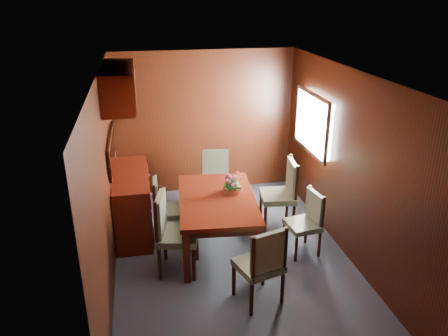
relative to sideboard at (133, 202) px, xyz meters
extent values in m
plane|color=#333A45|center=(1.25, -1.00, -0.45)|extent=(4.50, 4.50, 0.00)
cube|color=black|center=(-0.25, -1.00, 0.75)|extent=(0.02, 4.50, 2.40)
cube|color=black|center=(2.75, -1.00, 0.75)|extent=(0.02, 4.50, 2.40)
cube|color=black|center=(1.25, 1.25, 0.75)|extent=(3.00, 0.02, 2.40)
cube|color=black|center=(1.25, -3.25, 0.75)|extent=(3.00, 0.02, 2.40)
cube|color=black|center=(1.25, -1.00, 1.95)|extent=(3.00, 4.50, 0.02)
cube|color=white|center=(2.73, 0.10, 1.00)|extent=(0.14, 1.10, 0.80)
cube|color=#B2B2B7|center=(2.66, 0.10, 1.00)|extent=(0.04, 1.20, 0.90)
cube|color=black|center=(-0.22, 0.00, 0.83)|extent=(0.03, 1.36, 0.41)
cube|color=silver|center=(-0.20, 0.00, 0.83)|extent=(0.01, 1.30, 0.35)
cube|color=#370E06|center=(-0.05, 0.00, 1.68)|extent=(0.40, 1.40, 0.50)
cube|color=#370E06|center=(0.00, 0.00, 0.00)|extent=(0.48, 1.40, 0.90)
cube|color=#370E06|center=(0.61, -1.35, -0.11)|extent=(0.10, 0.10, 0.68)
cube|color=#370E06|center=(1.47, -1.43, -0.11)|extent=(0.10, 0.10, 0.68)
cube|color=#370E06|center=(0.74, 0.10, -0.11)|extent=(0.10, 0.10, 0.68)
cube|color=#370E06|center=(1.60, 0.02, -0.11)|extent=(0.10, 0.10, 0.68)
cube|color=black|center=(1.11, -0.67, 0.19)|extent=(1.00, 1.54, 0.10)
cube|color=#370E06|center=(1.11, -0.67, 0.26)|extent=(1.13, 1.67, 0.06)
cylinder|color=black|center=(0.39, -0.84, -0.24)|extent=(0.05, 0.05, 0.42)
cylinder|color=black|center=(0.30, -1.26, -0.24)|extent=(0.05, 0.05, 0.42)
cylinder|color=black|center=(0.79, -0.93, -0.24)|extent=(0.05, 0.05, 0.42)
cylinder|color=black|center=(0.70, -1.35, -0.24)|extent=(0.05, 0.05, 0.42)
cube|color=#63765A|center=(0.54, -1.10, 0.04)|extent=(0.57, 0.59, 0.09)
cylinder|color=black|center=(0.38, -0.84, 0.32)|extent=(0.05, 0.05, 0.56)
cylinder|color=black|center=(0.29, -1.26, 0.32)|extent=(0.05, 0.05, 0.56)
cube|color=#63765A|center=(0.35, -1.05, 0.34)|extent=(0.16, 0.46, 0.48)
cylinder|color=black|center=(0.32, -0.12, -0.27)|extent=(0.04, 0.04, 0.37)
cylinder|color=black|center=(0.31, -0.50, -0.27)|extent=(0.04, 0.04, 0.37)
cylinder|color=black|center=(0.68, -0.14, -0.27)|extent=(0.04, 0.04, 0.37)
cylinder|color=black|center=(0.67, -0.52, -0.27)|extent=(0.04, 0.04, 0.37)
cube|color=#63765A|center=(0.49, -0.32, -0.02)|extent=(0.43, 0.45, 0.08)
cylinder|color=black|center=(0.31, -0.12, 0.22)|extent=(0.04, 0.04, 0.49)
cylinder|color=black|center=(0.30, -0.50, 0.22)|extent=(0.04, 0.04, 0.49)
cube|color=#63765A|center=(0.32, -0.31, 0.24)|extent=(0.07, 0.40, 0.42)
cylinder|color=black|center=(2.38, -1.16, -0.28)|extent=(0.04, 0.04, 0.35)
cylinder|color=black|center=(2.33, -0.80, -0.28)|extent=(0.04, 0.04, 0.35)
cylinder|color=black|center=(2.04, -1.21, -0.28)|extent=(0.04, 0.04, 0.35)
cylinder|color=black|center=(1.99, -0.85, -0.28)|extent=(0.04, 0.04, 0.35)
cube|color=#63765A|center=(2.18, -1.00, -0.05)|extent=(0.45, 0.46, 0.07)
cylinder|color=black|center=(2.39, -1.16, 0.19)|extent=(0.04, 0.04, 0.47)
cylinder|color=black|center=(2.34, -0.80, 0.19)|extent=(0.04, 0.04, 0.47)
cube|color=#63765A|center=(2.34, -0.98, 0.20)|extent=(0.10, 0.38, 0.39)
cylinder|color=black|center=(2.25, -0.51, -0.24)|extent=(0.05, 0.05, 0.42)
cylinder|color=black|center=(2.30, -0.08, -0.24)|extent=(0.05, 0.05, 0.42)
cylinder|color=black|center=(1.84, -0.46, -0.24)|extent=(0.05, 0.05, 0.42)
cylinder|color=black|center=(1.89, -0.03, -0.24)|extent=(0.05, 0.05, 0.42)
cube|color=#63765A|center=(2.07, -0.27, 0.04)|extent=(0.53, 0.55, 0.09)
cylinder|color=black|center=(2.26, -0.51, 0.32)|extent=(0.05, 0.05, 0.56)
cylinder|color=black|center=(2.31, -0.08, 0.32)|extent=(0.05, 0.05, 0.56)
cube|color=#63765A|center=(2.26, -0.29, 0.34)|extent=(0.12, 0.46, 0.47)
cylinder|color=black|center=(1.22, -2.08, -0.25)|extent=(0.04, 0.04, 0.39)
cylinder|color=black|center=(1.61, -1.96, -0.25)|extent=(0.04, 0.04, 0.39)
cylinder|color=black|center=(1.11, -1.72, -0.25)|extent=(0.04, 0.04, 0.39)
cylinder|color=black|center=(1.49, -1.60, -0.25)|extent=(0.04, 0.04, 0.39)
cube|color=#63765A|center=(1.36, -1.84, 0.00)|extent=(0.57, 0.56, 0.08)
cylinder|color=black|center=(1.23, -2.09, 0.26)|extent=(0.04, 0.04, 0.52)
cylinder|color=black|center=(1.61, -1.97, 0.26)|extent=(0.04, 0.04, 0.52)
cube|color=#63765A|center=(1.41, -2.01, 0.28)|extent=(0.42, 0.18, 0.44)
cylinder|color=black|center=(1.51, 0.62, -0.26)|extent=(0.04, 0.04, 0.38)
cylinder|color=black|center=(1.12, 0.67, -0.26)|extent=(0.04, 0.04, 0.38)
cylinder|color=black|center=(1.47, 0.25, -0.26)|extent=(0.04, 0.04, 0.38)
cylinder|color=black|center=(1.07, 0.30, -0.26)|extent=(0.04, 0.04, 0.38)
cube|color=#63765A|center=(1.29, 0.46, -0.01)|extent=(0.50, 0.48, 0.08)
cylinder|color=black|center=(1.51, 0.63, 0.25)|extent=(0.04, 0.04, 0.51)
cylinder|color=black|center=(1.12, 0.68, 0.25)|extent=(0.04, 0.04, 0.51)
cube|color=#63765A|center=(1.31, 0.64, 0.27)|extent=(0.42, 0.11, 0.43)
cylinder|color=#CA613D|center=(1.34, -0.53, 0.33)|extent=(0.24, 0.24, 0.07)
sphere|color=#1C4D19|center=(1.34, -0.53, 0.39)|extent=(0.19, 0.19, 0.19)
camera|label=1|loc=(0.21, -5.73, 2.82)|focal=35.00mm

